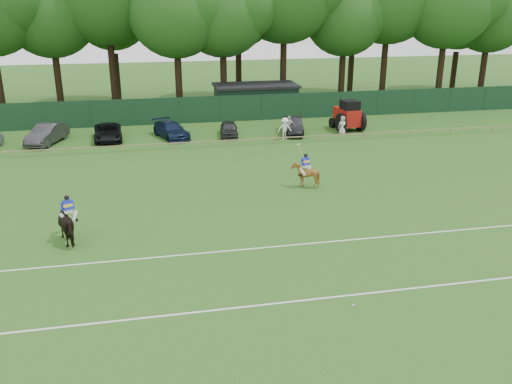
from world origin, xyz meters
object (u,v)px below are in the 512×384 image
object	(u,v)px
horse_chestnut	(305,175)
tractor	(348,116)
horse_dark	(70,223)
utility_shed	(256,99)
sedan_grey	(47,134)
hatch_grey	(229,129)
estate_black	(293,126)
sedan_navy	(171,130)
suv_black	(108,132)
spectator_mid	(289,126)
spectator_right	(343,125)
polo_ball	(353,305)
spectator_left	(285,129)

from	to	relation	value
horse_chestnut	tractor	world-z (taller)	tractor
horse_chestnut	horse_dark	bearing A→B (deg)	2.06
horse_dark	utility_shed	world-z (taller)	utility_shed
sedan_grey	hatch_grey	size ratio (longest dim) A/B	1.31
estate_black	sedan_navy	bearing A→B (deg)	-173.55
horse_chestnut	sedan_grey	size ratio (longest dim) A/B	0.34
suv_black	tractor	distance (m)	20.97
horse_dark	sedan_navy	size ratio (longest dim) A/B	0.48
sedan_grey	utility_shed	distance (m)	20.81
estate_black	hatch_grey	bearing A→B (deg)	-172.94
sedan_grey	suv_black	size ratio (longest dim) A/B	1.00
sedan_navy	spectator_mid	xyz separation A→B (m)	(9.92, -1.56, 0.23)
suv_black	sedan_grey	bearing A→B (deg)	177.85
horse_dark	sedan_navy	distance (m)	20.85
horse_dark	spectator_right	world-z (taller)	horse_dark
suv_black	sedan_navy	world-z (taller)	sedan_navy
polo_ball	tractor	world-z (taller)	tractor
estate_black	utility_shed	distance (m)	9.21
horse_dark	spectator_left	xyz separation A→B (m)	(15.32, 17.46, -0.02)
polo_ball	tractor	distance (m)	29.98
sedan_grey	suv_black	xyz separation A→B (m)	(4.81, 0.11, -0.12)
spectator_left	estate_black	bearing A→B (deg)	65.68
polo_ball	spectator_left	bearing A→B (deg)	81.42
horse_dark	spectator_mid	distance (m)	24.33
hatch_grey	spectator_right	world-z (taller)	spectator_right
spectator_right	estate_black	bearing A→B (deg)	171.62
horse_chestnut	sedan_grey	world-z (taller)	horse_chestnut
horse_chestnut	spectator_left	world-z (taller)	spectator_left
horse_chestnut	polo_ball	bearing A→B (deg)	61.37
spectator_left	spectator_right	size ratio (longest dim) A/B	1.17
polo_ball	tractor	size ratio (longest dim) A/B	0.03
suv_black	spectator_right	size ratio (longest dim) A/B	3.03
sedan_grey	tractor	size ratio (longest dim) A/B	1.39
horse_dark	spectator_right	bearing A→B (deg)	-160.69
hatch_grey	spectator_mid	distance (m)	5.16
horse_dark	estate_black	distance (m)	25.40
horse_chestnut	sedan_grey	bearing A→B (deg)	-59.64
hatch_grey	estate_black	size ratio (longest dim) A/B	0.84
suv_black	utility_shed	distance (m)	16.46
estate_black	spectator_left	distance (m)	2.20
utility_shed	sedan_navy	bearing A→B (deg)	-137.23
spectator_left	hatch_grey	bearing A→B (deg)	163.58
horse_chestnut	suv_black	size ratio (longest dim) A/B	0.34
sedan_navy	spectator_left	world-z (taller)	spectator_left
suv_black	estate_black	bearing A→B (deg)	-6.81
horse_chestnut	sedan_navy	distance (m)	16.36
horse_chestnut	polo_ball	size ratio (longest dim) A/B	18.00
sedan_navy	tractor	bearing A→B (deg)	-21.05
estate_black	spectator_mid	size ratio (longest dim) A/B	2.43
sedan_navy	spectator_right	xyz separation A→B (m)	(14.73, -1.72, 0.12)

